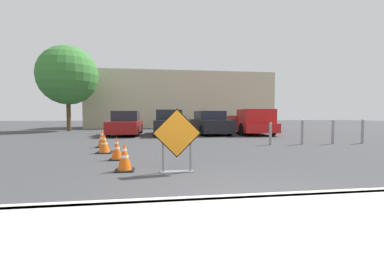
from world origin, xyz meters
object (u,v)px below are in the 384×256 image
road_closed_sign (177,139)px  bollard_nearest (270,133)px  traffic_cone_third (104,144)px  traffic_cone_nearest (125,157)px  traffic_cone_second (117,149)px  bollard_second (302,131)px  bollard_fourth (362,131)px  traffic_cone_fourth (102,139)px  parked_car_third (210,123)px  bollard_third (333,131)px  parked_car_second (169,123)px  pickup_truck (251,123)px  parked_car_nearest (126,124)px

road_closed_sign → bollard_nearest: (4.30, 4.63, -0.24)m
traffic_cone_third → traffic_cone_nearest: bearing=-71.1°
traffic_cone_second → bollard_second: bollard_second is taller
bollard_nearest → bollard_fourth: 4.29m
traffic_cone_fourth → parked_car_third: (5.59, 6.22, 0.37)m
road_closed_sign → traffic_cone_nearest: size_ratio=2.17×
traffic_cone_nearest → bollard_third: size_ratio=0.61×
bollard_nearest → bollard_fourth: (4.29, 0.00, 0.07)m
parked_car_third → bollard_nearest: parked_car_third is taller
traffic_cone_third → traffic_cone_fourth: bearing=103.8°
bollard_fourth → road_closed_sign: bearing=-151.7°
bollard_second → parked_car_third: bearing=112.5°
parked_car_second → traffic_cone_second: bearing=80.0°
traffic_cone_nearest → traffic_cone_third: 3.04m
parked_car_second → pickup_truck: (5.35, -0.41, 0.01)m
bollard_third → bollard_second: bearing=180.0°
traffic_cone_third → bollard_third: 9.39m
parked_car_nearest → parked_car_third: 5.37m
traffic_cone_fourth → parked_car_nearest: 6.34m
road_closed_sign → parked_car_nearest: (-2.29, 11.13, -0.05)m
road_closed_sign → pickup_truck: bearing=61.4°
parked_car_third → bollard_third: bearing=119.4°
bollard_fourth → traffic_cone_third: bearing=-172.5°
parked_car_nearest → bollard_fourth: (10.88, -6.50, -0.12)m
bollard_third → road_closed_sign: bearing=-147.1°
parked_car_third → bollard_second: 6.92m
bollard_second → bollard_nearest: bearing=-180.0°
parked_car_second → traffic_cone_third: bearing=73.9°
traffic_cone_third → parked_car_third: parked_car_third is taller
traffic_cone_third → parked_car_second: bearing=72.0°
parked_car_third → bollard_fourth: parked_car_third is taller
parked_car_third → pickup_truck: 2.71m
bollard_nearest → traffic_cone_third: bearing=-167.6°
traffic_cone_nearest → traffic_cone_third: size_ratio=1.04×
bollard_second → bollard_third: bearing=-0.0°
road_closed_sign → traffic_cone_nearest: (-1.14, 0.34, -0.43)m
traffic_cone_fourth → bollard_second: bollard_second is taller
traffic_cone_nearest → pickup_truck: pickup_truck is taller
bollard_nearest → road_closed_sign: bearing=-132.9°
parked_car_third → bollard_fourth: size_ratio=4.30×
parked_car_nearest → bollard_second: (8.02, -6.50, -0.13)m
parked_car_nearest → bollard_second: bearing=142.2°
traffic_cone_fourth → bollard_nearest: bearing=-1.4°
traffic_cone_second → pickup_truck: pickup_truck is taller
parked_car_second → parked_car_third: 2.68m
traffic_cone_third → bollard_fourth: size_ratio=0.57×
bollard_second → bollard_third: 1.43m
road_closed_sign → bollard_fourth: size_ratio=1.29×
pickup_truck → bollard_nearest: 6.09m
road_closed_sign → bollard_third: size_ratio=1.32×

